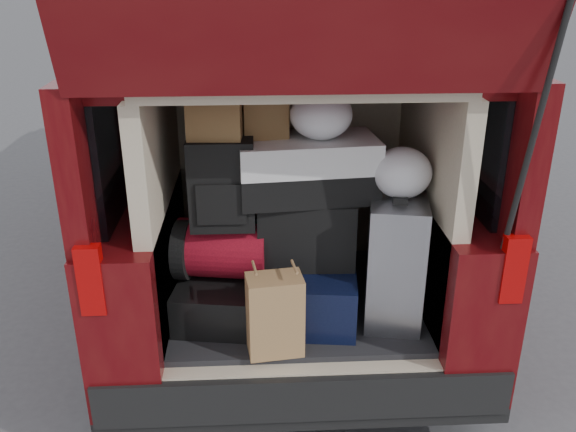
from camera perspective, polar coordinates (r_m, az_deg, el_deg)
The scene contains 15 objects.
ground at distance 3.35m, azimuth 0.97°, elevation -18.18°, with size 80.00×80.00×0.00m, color #3E3E41.
minivan at distance 4.55m, azimuth -0.59°, elevation 6.60°, with size 1.90×5.35×2.77m.
load_floor at distance 3.39m, azimuth 0.67°, elevation -11.61°, with size 1.24×1.05×0.55m, color black.
black_hardshell at distance 3.08m, azimuth -6.49°, elevation -7.38°, with size 0.37×0.51×0.20m, color black.
navy_hardshell at distance 3.08m, azimuth 1.58°, elevation -6.60°, with size 0.50×0.61×0.26m, color black.
silver_roller at distance 2.99m, azimuth 9.96°, elevation -3.92°, with size 0.26×0.42×0.63m, color silver.
kraft_bag at distance 2.75m, azimuth -1.24°, elevation -9.24°, with size 0.25×0.16×0.38m, color #AD7F4E.
red_duffel at distance 2.99m, azimuth -6.15°, elevation -3.04°, with size 0.44×0.29×0.29m, color maroon.
black_soft_case at distance 2.96m, azimuth 1.67°, elevation -1.35°, with size 0.46×0.28×0.33m, color black.
backpack at distance 2.80m, azimuth -6.22°, elevation 3.02°, with size 0.30×0.18×0.42m, color black.
twotone_duffel at distance 2.87m, azimuth 1.80°, elevation 4.49°, with size 0.65×0.33×0.29m, color silver.
grocery_sack_lower at distance 2.74m, azimuth -6.86°, elevation 9.56°, with size 0.24×0.19×0.22m, color brown.
grocery_sack_upper at distance 2.84m, azimuth -2.26°, elevation 9.52°, with size 0.21×0.17×0.21m, color brown.
plastic_bag_center at distance 2.79m, azimuth 3.12°, elevation 9.46°, with size 0.28×0.27×0.23m, color silver.
plastic_bag_right at distance 2.83m, azimuth 10.62°, elevation 4.00°, with size 0.27×0.25×0.24m, color silver.
Camera 1 is at (-0.19, -2.50, 2.21)m, focal length 38.00 mm.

